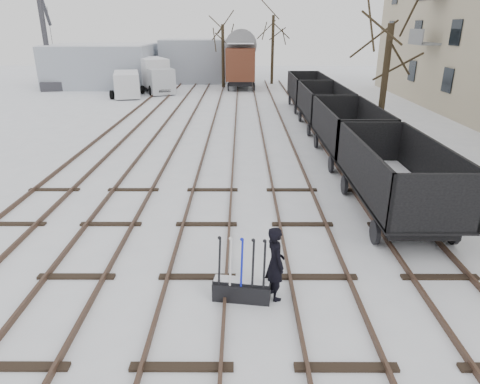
# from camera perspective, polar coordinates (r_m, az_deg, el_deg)

# --- Properties ---
(ground) EXTENTS (120.00, 120.00, 0.00)m
(ground) POSITION_cam_1_polar(r_m,az_deg,el_deg) (10.85, -5.70, -11.32)
(ground) COLOR white
(ground) RESTS_ON ground
(tracks) EXTENTS (13.90, 52.00, 0.16)m
(tracks) POSITION_cam_1_polar(r_m,az_deg,el_deg) (23.50, -2.50, 7.13)
(tracks) COLOR black
(tracks) RESTS_ON ground
(shed_left) EXTENTS (10.00, 8.00, 4.10)m
(shed_left) POSITION_cam_1_polar(r_m,az_deg,el_deg) (47.38, -17.82, 15.79)
(shed_left) COLOR #9AA2AD
(shed_left) RESTS_ON ground
(shed_right) EXTENTS (7.00, 6.00, 4.50)m
(shed_right) POSITION_cam_1_polar(r_m,az_deg,el_deg) (49.48, -6.00, 17.08)
(shed_right) COLOR #9AA2AD
(shed_right) RESTS_ON ground
(ground_frame) EXTENTS (1.35, 0.60, 1.49)m
(ground_frame) POSITION_cam_1_polar(r_m,az_deg,el_deg) (9.92, 0.23, -12.71)
(ground_frame) COLOR black
(ground_frame) RESTS_ON ground
(worker) EXTENTS (0.60, 0.74, 1.76)m
(worker) POSITION_cam_1_polar(r_m,az_deg,el_deg) (9.71, 4.73, -9.42)
(worker) COLOR black
(worker) RESTS_ON ground
(freight_wagon_a) EXTENTS (2.42, 6.05, 2.47)m
(freight_wagon_a) POSITION_cam_1_polar(r_m,az_deg,el_deg) (14.59, 19.85, 0.43)
(freight_wagon_a) COLOR black
(freight_wagon_a) RESTS_ON ground
(freight_wagon_b) EXTENTS (2.42, 6.05, 2.47)m
(freight_wagon_b) POSITION_cam_1_polar(r_m,az_deg,el_deg) (20.45, 14.18, 6.85)
(freight_wagon_b) COLOR black
(freight_wagon_b) RESTS_ON ground
(freight_wagon_c) EXTENTS (2.42, 6.05, 2.47)m
(freight_wagon_c) POSITION_cam_1_polar(r_m,az_deg,el_deg) (26.56, 11.01, 10.35)
(freight_wagon_c) COLOR black
(freight_wagon_c) RESTS_ON ground
(freight_wagon_d) EXTENTS (2.42, 6.05, 2.47)m
(freight_wagon_d) POSITION_cam_1_polar(r_m,az_deg,el_deg) (32.78, 9.01, 12.51)
(freight_wagon_d) COLOR black
(freight_wagon_d) RESTS_ON ground
(box_van_wagon) EXTENTS (3.14, 5.72, 4.30)m
(box_van_wagon) POSITION_cam_1_polar(r_m,az_deg,el_deg) (43.32, 0.17, 16.93)
(box_van_wagon) COLOR black
(box_van_wagon) RESTS_ON ground
(lorry) EXTENTS (3.89, 6.91, 3.00)m
(lorry) POSITION_cam_1_polar(r_m,az_deg,el_deg) (42.02, -11.36, 15.09)
(lorry) COLOR black
(lorry) RESTS_ON ground
(panel_van) EXTENTS (3.12, 5.09, 2.09)m
(panel_van) POSITION_cam_1_polar(r_m,az_deg,el_deg) (39.54, -14.83, 13.77)
(panel_van) COLOR silver
(panel_van) RESTS_ON ground
(crane) EXTENTS (2.38, 5.82, 9.76)m
(crane) POSITION_cam_1_polar(r_m,az_deg,el_deg) (45.83, -24.00, 15.51)
(crane) COLOR #302F34
(crane) RESTS_ON ground
(tree_near) EXTENTS (0.30, 0.30, 5.93)m
(tree_near) POSITION_cam_1_polar(r_m,az_deg,el_deg) (21.83, 18.57, 12.71)
(tree_near) COLOR black
(tree_near) RESTS_ON ground
(tree_far_left) EXTENTS (0.30, 0.30, 5.94)m
(tree_far_left) POSITION_cam_1_polar(r_m,az_deg,el_deg) (44.20, -2.28, 17.61)
(tree_far_left) COLOR black
(tree_far_left) RESTS_ON ground
(tree_far_right) EXTENTS (0.30, 0.30, 6.81)m
(tree_far_right) POSITION_cam_1_polar(r_m,az_deg,el_deg) (46.95, 4.36, 18.32)
(tree_far_right) COLOR black
(tree_far_right) RESTS_ON ground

